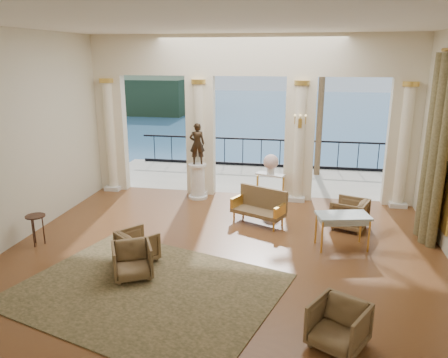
% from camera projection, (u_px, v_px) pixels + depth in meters
% --- Properties ---
extents(floor, '(9.00, 9.00, 0.00)m').
position_uv_depth(floor, '(224.00, 251.00, 9.10)').
color(floor, '#492714').
rests_on(floor, ground).
extents(room_walls, '(9.00, 9.00, 9.00)m').
position_uv_depth(room_walls, '(211.00, 122.00, 7.26)').
color(room_walls, beige).
rests_on(room_walls, ground).
extents(arcade, '(9.00, 0.56, 4.50)m').
position_uv_depth(arcade, '(249.00, 106.00, 12.01)').
color(arcade, '#F7ECCB').
rests_on(arcade, ground).
extents(terrace, '(10.00, 3.60, 0.10)m').
position_uv_depth(terrace, '(256.00, 179.00, 14.60)').
color(terrace, '#A49C8A').
rests_on(terrace, ground).
extents(balustrade, '(9.00, 0.06, 1.03)m').
position_uv_depth(balustrade, '(261.00, 155.00, 15.98)').
color(balustrade, black).
rests_on(balustrade, terrace).
extents(palm_tree, '(2.00, 2.00, 4.50)m').
position_uv_depth(palm_tree, '(324.00, 50.00, 13.86)').
color(palm_tree, '#4C3823').
rests_on(palm_tree, terrace).
extents(headland, '(22.00, 18.00, 6.00)m').
position_uv_depth(headland, '(136.00, 94.00, 81.43)').
color(headland, black).
rests_on(headland, sea).
extents(sea, '(160.00, 160.00, 0.00)m').
position_uv_depth(sea, '(296.00, 122.00, 67.46)').
color(sea, '#256084').
rests_on(sea, ground).
extents(curtain, '(0.33, 1.40, 4.09)m').
position_uv_depth(curtain, '(436.00, 150.00, 9.20)').
color(curtain, '#4A4226').
rests_on(curtain, ground).
extents(window_frame, '(0.04, 1.60, 3.40)m').
position_uv_depth(window_frame, '(446.00, 146.00, 9.15)').
color(window_frame, gold).
rests_on(window_frame, room_walls).
extents(wall_sconce, '(0.30, 0.11, 0.33)m').
position_uv_depth(wall_sconce, '(300.00, 122.00, 11.56)').
color(wall_sconce, gold).
rests_on(wall_sconce, arcade).
extents(rug, '(5.11, 4.46, 0.02)m').
position_uv_depth(rug, '(147.00, 289.00, 7.60)').
color(rug, '#30351D').
rests_on(rug, ground).
extents(armchair_a, '(0.91, 0.89, 0.71)m').
position_uv_depth(armchair_a, '(132.00, 259.00, 7.97)').
color(armchair_a, '#42351C').
rests_on(armchair_a, ground).
extents(armchair_b, '(0.94, 0.92, 0.73)m').
position_uv_depth(armchair_b, '(339.00, 323.00, 6.04)').
color(armchair_b, '#42351C').
rests_on(armchair_b, ground).
extents(armchair_c, '(0.93, 0.96, 0.78)m').
position_uv_depth(armchair_c, '(349.00, 213.00, 10.22)').
color(armchair_c, '#42351C').
rests_on(armchair_c, ground).
extents(armchair_d, '(0.92, 0.91, 0.69)m').
position_uv_depth(armchair_d, '(137.00, 245.00, 8.60)').
color(armchair_d, '#42351C').
rests_on(armchair_d, ground).
extents(settee, '(1.40, 1.04, 0.85)m').
position_uv_depth(settee, '(260.00, 206.00, 10.57)').
color(settee, '#42351C').
rests_on(settee, ground).
extents(game_table, '(1.19, 0.83, 0.74)m').
position_uv_depth(game_table, '(343.00, 218.00, 9.12)').
color(game_table, '#97B4BF').
rests_on(game_table, ground).
extents(pedestal, '(0.54, 0.54, 1.00)m').
position_uv_depth(pedestal, '(198.00, 182.00, 12.39)').
color(pedestal, silver).
rests_on(pedestal, ground).
extents(statue, '(0.49, 0.39, 1.16)m').
position_uv_depth(statue, '(197.00, 144.00, 12.09)').
color(statue, black).
rests_on(statue, pedestal).
extents(console_table, '(0.86, 0.56, 0.77)m').
position_uv_depth(console_table, '(270.00, 178.00, 12.17)').
color(console_table, silver).
rests_on(console_table, ground).
extents(urn, '(0.42, 0.42, 0.55)m').
position_uv_depth(urn, '(271.00, 163.00, 12.04)').
color(urn, silver).
rests_on(urn, console_table).
extents(side_table, '(0.41, 0.41, 0.67)m').
position_uv_depth(side_table, '(36.00, 220.00, 9.28)').
color(side_table, black).
rests_on(side_table, ground).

